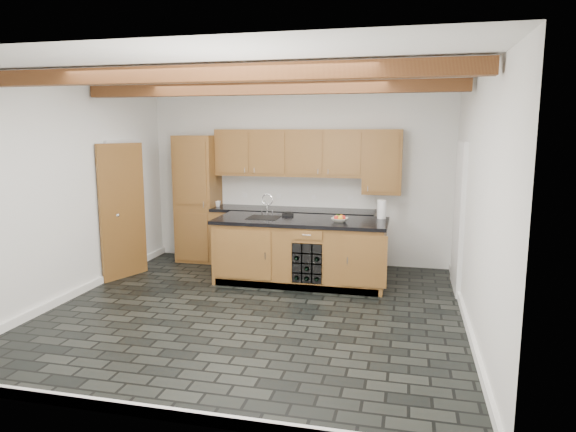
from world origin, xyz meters
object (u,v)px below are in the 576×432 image
island (301,251)px  kitchen_scale (288,214)px  fruit_bowl (340,220)px  paper_towel (382,209)px

island → kitchen_scale: 0.61m
island → fruit_bowl: bearing=-8.7°
kitchen_scale → fruit_bowl: size_ratio=0.79×
fruit_bowl → paper_towel: 0.70m
kitchen_scale → paper_towel: paper_towel is taller
kitchen_scale → fruit_bowl: (0.82, -0.35, 0.00)m
island → fruit_bowl: 0.76m
island → fruit_bowl: fruit_bowl is taller
kitchen_scale → paper_towel: bearing=-7.6°
island → paper_towel: paper_towel is taller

